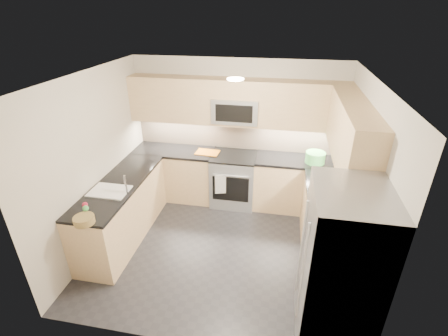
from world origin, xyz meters
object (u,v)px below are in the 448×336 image
at_px(microwave, 236,110).
at_px(fruit_basket, 84,220).
at_px(cutting_board, 207,152).
at_px(utensil_bowl, 315,157).
at_px(refrigerator, 339,269).
at_px(gas_range, 234,180).

bearing_deg(microwave, fruit_basket, -121.16).
bearing_deg(fruit_basket, cutting_board, 66.86).
distance_m(utensil_bowl, fruit_basket, 3.54).
height_order(refrigerator, fruit_basket, refrigerator).
height_order(microwave, cutting_board, microwave).
relative_size(gas_range, microwave, 1.20).
distance_m(gas_range, cutting_board, 0.68).
relative_size(gas_range, cutting_board, 2.29).
xyz_separation_m(refrigerator, fruit_basket, (-2.88, 0.18, 0.08)).
height_order(gas_range, microwave, microwave).
relative_size(gas_range, refrigerator, 0.51).
height_order(gas_range, utensil_bowl, utensil_bowl).
relative_size(refrigerator, fruit_basket, 7.41).
bearing_deg(microwave, utensil_bowl, -7.18).
bearing_deg(utensil_bowl, fruit_basket, -141.63).
bearing_deg(gas_range, refrigerator, -59.12).
xyz_separation_m(microwave, fruit_basket, (-1.43, -2.37, -0.72)).
bearing_deg(fruit_basket, utensil_bowl, 38.37).
bearing_deg(cutting_board, gas_range, -1.12).
height_order(cutting_board, fruit_basket, fruit_basket).
height_order(refrigerator, utensil_bowl, refrigerator).
xyz_separation_m(microwave, refrigerator, (1.45, -2.55, -0.80)).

